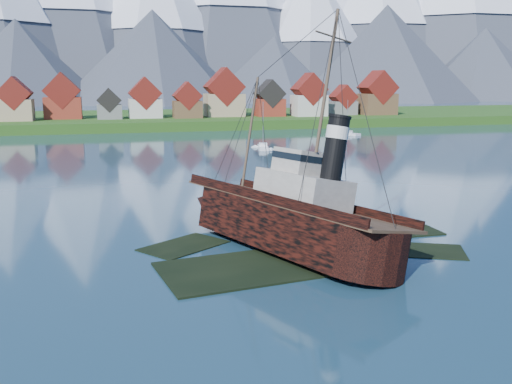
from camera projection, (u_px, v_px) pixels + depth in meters
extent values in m
plane|color=#1B394C|center=(291.00, 257.00, 51.85)|extent=(1400.00, 1400.00, 0.00)
cube|color=black|center=(266.00, 270.00, 49.26)|extent=(19.08, 11.42, 1.00)
cube|color=black|center=(336.00, 244.00, 57.23)|extent=(15.15, 9.76, 1.00)
cube|color=black|center=(283.00, 233.00, 60.94)|extent=(11.45, 9.06, 1.00)
cube|color=black|center=(415.00, 255.00, 54.00)|extent=(10.27, 8.34, 1.00)
cube|color=black|center=(184.00, 250.00, 55.35)|extent=(9.42, 8.68, 1.00)
cube|color=black|center=(411.00, 235.00, 60.43)|extent=(6.00, 4.00, 1.00)
cube|color=#214413|center=(148.00, 123.00, 213.06)|extent=(600.00, 80.00, 3.20)
cube|color=#3F3D38|center=(158.00, 132.00, 177.03)|extent=(600.00, 2.50, 2.00)
cube|color=tan|center=(16.00, 110.00, 182.04)|extent=(10.50, 9.00, 6.80)
cube|color=maroon|center=(15.00, 93.00, 181.01)|extent=(10.69, 9.18, 10.69)
cube|color=maroon|center=(63.00, 108.00, 191.21)|extent=(12.00, 8.50, 7.20)
cube|color=maroon|center=(62.00, 91.00, 190.10)|extent=(12.22, 8.67, 12.22)
cube|color=slate|center=(110.00, 112.00, 190.48)|extent=(8.00, 7.00, 4.80)
cube|color=black|center=(109.00, 100.00, 189.73)|extent=(8.15, 7.14, 8.15)
cube|color=beige|center=(145.00, 108.00, 196.19)|extent=(11.00, 9.50, 6.40)
cube|color=maroon|center=(145.00, 93.00, 195.18)|extent=(11.20, 9.69, 11.20)
cube|color=brown|center=(187.00, 109.00, 195.97)|extent=(9.50, 8.00, 5.80)
cube|color=maroon|center=(187.00, 96.00, 195.08)|extent=(9.67, 8.16, 9.67)
cube|color=tan|center=(224.00, 105.00, 204.03)|extent=(13.50, 10.00, 8.00)
cube|color=maroon|center=(224.00, 87.00, 202.78)|extent=(13.75, 10.20, 13.75)
cube|color=maroon|center=(269.00, 107.00, 205.38)|extent=(10.00, 8.50, 6.20)
cube|color=black|center=(269.00, 94.00, 204.43)|extent=(10.18, 8.67, 10.18)
cube|color=beige|center=(309.00, 106.00, 205.93)|extent=(11.50, 9.00, 7.50)
cube|color=maroon|center=(309.00, 89.00, 204.81)|extent=(11.71, 9.18, 11.71)
cube|color=slate|center=(343.00, 108.00, 213.74)|extent=(9.00, 7.50, 5.00)
cube|color=maroon|center=(343.00, 97.00, 212.95)|extent=(9.16, 7.65, 9.16)
cube|color=brown|center=(377.00, 104.00, 214.85)|extent=(12.50, 10.00, 7.80)
cube|color=maroon|center=(378.00, 88.00, 213.66)|extent=(12.73, 10.20, 12.73)
cone|color=#2D333D|center=(154.00, 15.00, 491.47)|extent=(170.00, 170.00, 145.00)
cone|color=#2D333D|center=(310.00, 30.00, 519.15)|extent=(150.00, 150.00, 125.00)
cone|color=white|center=(311.00, 1.00, 514.32)|extent=(93.00, 93.00, 75.00)
cone|color=#2D333D|center=(376.00, 11.00, 563.39)|extent=(200.00, 200.00, 170.00)
cone|color=#2D333D|center=(457.00, 1.00, 567.36)|extent=(230.00, 230.00, 190.00)
cone|color=#2D333D|center=(496.00, 24.00, 616.81)|extent=(180.00, 180.00, 155.00)
cone|color=#2D333D|center=(18.00, 63.00, 383.68)|extent=(120.00, 120.00, 58.00)
cone|color=#2D333D|center=(154.00, 58.00, 400.81)|extent=(136.00, 136.00, 66.00)
cone|color=#2D333D|center=(274.00, 70.00, 428.80)|extent=(110.00, 110.00, 50.00)
cone|color=#2D333D|center=(386.00, 54.00, 446.19)|extent=(150.00, 150.00, 75.00)
cone|color=#2D333D|center=(483.00, 65.00, 471.24)|extent=(124.00, 124.00, 60.00)
cube|color=black|center=(284.00, 226.00, 54.02)|extent=(6.93, 19.95, 4.16)
cone|color=black|center=(250.00, 199.00, 66.29)|extent=(6.93, 6.93, 6.93)
cylinder|color=black|center=(322.00, 257.00, 44.57)|extent=(6.93, 6.93, 4.16)
cube|color=#4C3826|center=(284.00, 204.00, 53.60)|extent=(6.79, 26.32, 0.25)
cube|color=black|center=(250.00, 201.00, 52.68)|extent=(0.20, 25.49, 0.89)
cube|color=black|center=(317.00, 197.00, 54.35)|extent=(0.20, 25.49, 0.89)
cube|color=#ADA89E|center=(289.00, 191.00, 51.91)|extent=(5.14, 8.41, 2.97)
cube|color=#ADA89E|center=(286.00, 162.00, 52.35)|extent=(3.56, 3.96, 2.18)
cylinder|color=black|center=(302.00, 149.00, 47.99)|extent=(1.88, 1.88, 5.54)
cylinder|color=silver|center=(302.00, 132.00, 47.72)|extent=(1.98, 1.98, 1.09)
cylinder|color=#473828|center=(262.00, 132.00, 59.94)|extent=(0.28, 0.28, 11.87)
cylinder|color=#473828|center=(294.00, 78.00, 49.02)|extent=(0.32, 0.32, 12.86)
cube|color=white|center=(263.00, 148.00, 133.21)|extent=(3.76, 8.63, 1.18)
cube|color=white|center=(263.00, 144.00, 133.02)|extent=(2.28, 2.67, 0.69)
cylinder|color=gray|center=(263.00, 124.00, 132.10)|extent=(0.14, 0.14, 10.25)
cube|color=white|center=(347.00, 135.00, 167.28)|extent=(5.48, 9.29, 1.09)
cube|color=white|center=(347.00, 132.00, 167.12)|extent=(2.80, 3.11, 0.64)
cylinder|color=gray|center=(347.00, 116.00, 166.26)|extent=(0.13, 0.13, 9.46)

